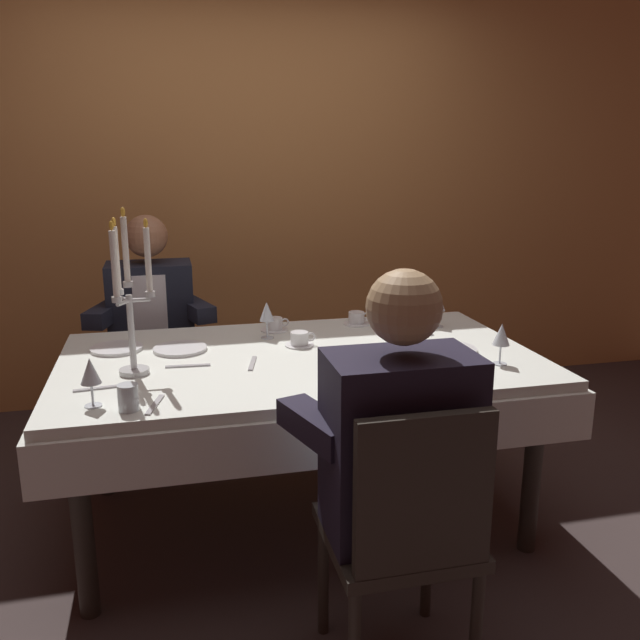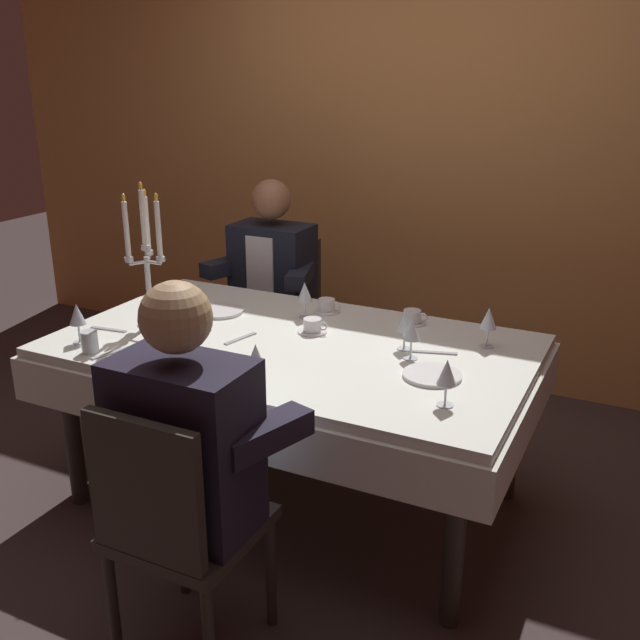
% 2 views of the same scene
% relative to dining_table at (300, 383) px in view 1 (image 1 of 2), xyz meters
% --- Properties ---
extents(ground_plane, '(12.00, 12.00, 0.00)m').
position_rel_dining_table_xyz_m(ground_plane, '(0.00, 0.00, -0.62)').
color(ground_plane, '#3D312F').
extents(back_wall, '(6.00, 0.12, 2.70)m').
position_rel_dining_table_xyz_m(back_wall, '(0.00, 1.66, 0.73)').
color(back_wall, '#CD8749').
rests_on(back_wall, ground_plane).
extents(dining_table, '(1.94, 1.14, 0.74)m').
position_rel_dining_table_xyz_m(dining_table, '(0.00, 0.00, 0.00)').
color(dining_table, white).
rests_on(dining_table, ground_plane).
extents(candelabra, '(0.15, 0.17, 0.61)m').
position_rel_dining_table_xyz_m(candelabra, '(-0.65, -0.09, 0.40)').
color(candelabra, silver).
rests_on(candelabra, dining_table).
extents(dinner_plate_0, '(0.21, 0.21, 0.01)m').
position_rel_dining_table_xyz_m(dinner_plate_0, '(-0.73, 0.25, 0.13)').
color(dinner_plate_0, white).
rests_on(dinner_plate_0, dining_table).
extents(dinner_plate_1, '(0.21, 0.21, 0.01)m').
position_rel_dining_table_xyz_m(dinner_plate_1, '(0.62, -0.09, 0.13)').
color(dinner_plate_1, white).
rests_on(dinner_plate_1, dining_table).
extents(dinner_plate_2, '(0.22, 0.22, 0.01)m').
position_rel_dining_table_xyz_m(dinner_plate_2, '(-0.47, 0.18, 0.13)').
color(dinner_plate_2, white).
rests_on(dinner_plate_2, dining_table).
extents(wine_glass_0, '(0.07, 0.07, 0.16)m').
position_rel_dining_table_xyz_m(wine_glass_0, '(-0.09, 0.28, 0.23)').
color(wine_glass_0, silver).
rests_on(wine_glass_0, dining_table).
extents(wine_glass_1, '(0.07, 0.07, 0.16)m').
position_rel_dining_table_xyz_m(wine_glass_1, '(0.10, -0.45, 0.23)').
color(wine_glass_1, silver).
rests_on(wine_glass_1, dining_table).
extents(wine_glass_2, '(0.07, 0.07, 0.16)m').
position_rel_dining_table_xyz_m(wine_glass_2, '(0.49, 0.04, 0.23)').
color(wine_glass_2, silver).
rests_on(wine_glass_2, dining_table).
extents(wine_glass_3, '(0.07, 0.07, 0.16)m').
position_rel_dining_table_xyz_m(wine_glass_3, '(-0.77, -0.39, 0.23)').
color(wine_glass_3, silver).
rests_on(wine_glass_3, dining_table).
extents(wine_glass_4, '(0.07, 0.07, 0.16)m').
position_rel_dining_table_xyz_m(wine_glass_4, '(0.44, 0.12, 0.24)').
color(wine_glass_4, silver).
rests_on(wine_glass_4, dining_table).
extents(wine_glass_5, '(0.07, 0.07, 0.16)m').
position_rel_dining_table_xyz_m(wine_glass_5, '(0.73, -0.30, 0.24)').
color(wine_glass_5, silver).
rests_on(wine_glass_5, dining_table).
extents(wine_glass_6, '(0.07, 0.07, 0.16)m').
position_rel_dining_table_xyz_m(wine_glass_6, '(0.72, 0.29, 0.23)').
color(wine_glass_6, silver).
rests_on(wine_glass_6, dining_table).
extents(water_tumbler_0, '(0.07, 0.07, 0.09)m').
position_rel_dining_table_xyz_m(water_tumbler_0, '(-0.65, -0.45, 0.16)').
color(water_tumbler_0, silver).
rests_on(water_tumbler_0, dining_table).
extents(coffee_cup_0, '(0.13, 0.12, 0.06)m').
position_rel_dining_table_xyz_m(coffee_cup_0, '(0.03, 0.13, 0.15)').
color(coffee_cup_0, white).
rests_on(coffee_cup_0, dining_table).
extents(coffee_cup_1, '(0.13, 0.12, 0.06)m').
position_rel_dining_table_xyz_m(coffee_cup_1, '(-0.04, 0.40, 0.15)').
color(coffee_cup_1, white).
rests_on(coffee_cup_1, dining_table).
extents(coffee_cup_2, '(0.13, 0.12, 0.06)m').
position_rel_dining_table_xyz_m(coffee_cup_2, '(0.36, 0.42, 0.15)').
color(coffee_cup_2, white).
rests_on(coffee_cup_2, dining_table).
extents(knife_0, '(0.19, 0.07, 0.01)m').
position_rel_dining_table_xyz_m(knife_0, '(0.55, 0.13, 0.12)').
color(knife_0, '#B7B7BC').
rests_on(knife_0, dining_table).
extents(fork_1, '(0.06, 0.17, 0.01)m').
position_rel_dining_table_xyz_m(fork_1, '(-0.57, -0.43, 0.12)').
color(fork_1, '#B7B7BC').
rests_on(fork_1, dining_table).
extents(fork_2, '(0.17, 0.04, 0.01)m').
position_rel_dining_table_xyz_m(fork_2, '(-0.76, -0.23, 0.12)').
color(fork_2, '#B7B7BC').
rests_on(fork_2, dining_table).
extents(fork_3, '(0.06, 0.17, 0.01)m').
position_rel_dining_table_xyz_m(fork_3, '(-0.20, -0.07, 0.12)').
color(fork_3, '#B7B7BC').
rests_on(fork_3, dining_table).
extents(spoon_4, '(0.17, 0.03, 0.01)m').
position_rel_dining_table_xyz_m(spoon_4, '(-0.45, -0.05, 0.12)').
color(spoon_4, '#B7B7BC').
rests_on(spoon_4, dining_table).
extents(seated_diner_0, '(0.63, 0.48, 1.24)m').
position_rel_dining_table_xyz_m(seated_diner_0, '(-0.59, 0.89, 0.11)').
color(seated_diner_0, '#2D2822').
rests_on(seated_diner_0, ground_plane).
extents(seated_diner_1, '(0.63, 0.48, 1.24)m').
position_rel_dining_table_xyz_m(seated_diner_1, '(0.11, -0.89, 0.11)').
color(seated_diner_1, '#2D2822').
rests_on(seated_diner_1, ground_plane).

